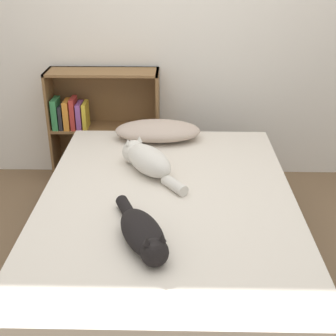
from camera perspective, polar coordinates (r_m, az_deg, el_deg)
name	(u,v)px	position (r m, az deg, el deg)	size (l,w,h in m)	color
ground_plane	(167,274)	(2.80, -0.07, -12.77)	(8.00, 8.00, 0.00)	brown
wall_back	(172,16)	(3.60, 0.44, 18.01)	(8.00, 0.06, 2.50)	silver
bed	(167,237)	(2.65, -0.07, -8.47)	(1.41, 1.97, 0.52)	#333338
pillow	(158,131)	(3.20, -1.25, 4.56)	(0.58, 0.31, 0.13)	#B29E8E
cat_light	(146,159)	(2.75, -2.64, 1.05)	(0.41, 0.51, 0.17)	beige
cat_dark	(143,234)	(2.11, -3.02, -8.08)	(0.31, 0.56, 0.15)	black
bookshelf	(101,123)	(3.71, -8.23, 5.43)	(0.84, 0.26, 0.89)	brown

